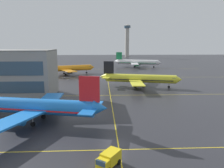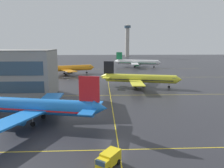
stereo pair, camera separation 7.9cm
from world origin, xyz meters
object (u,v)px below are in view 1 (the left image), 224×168
at_px(airliner_far_left_stand, 137,62).
at_px(airliner_front_gate, 32,106).
at_px(service_truck_red_van, 109,159).
at_px(control_tower, 127,38).
at_px(airliner_third_row, 67,68).
at_px(airliner_second_row, 139,79).

bearing_deg(airliner_far_left_stand, airliner_front_gate, -110.25).
bearing_deg(service_truck_red_van, control_tower, 82.87).
relative_size(airliner_third_row, service_truck_red_van, 7.17).
distance_m(airliner_third_row, airliner_far_left_stand, 58.26).
bearing_deg(service_truck_red_van, airliner_front_gate, 131.50).
xyz_separation_m(airliner_second_row, control_tower, (18.25, 201.58, 20.59)).
distance_m(airliner_far_left_stand, control_tower, 129.44).
height_order(airliner_third_row, service_truck_red_van, airliner_third_row).
relative_size(airliner_front_gate, service_truck_red_van, 7.83).
bearing_deg(control_tower, airliner_far_left_stand, -93.31).
relative_size(airliner_second_row, control_tower, 0.78).
height_order(airliner_far_left_stand, service_truck_red_van, airliner_far_left_stand).
bearing_deg(airliner_second_row, service_truck_red_van, -103.91).
relative_size(airliner_front_gate, control_tower, 0.82).
relative_size(airliner_second_row, airliner_far_left_stand, 0.94).
bearing_deg(control_tower, airliner_front_gate, -101.50).
height_order(service_truck_red_van, control_tower, control_tower).
distance_m(airliner_front_gate, airliner_third_row, 76.68).
height_order(airliner_second_row, airliner_third_row, airliner_second_row).
distance_m(airliner_third_row, control_tower, 173.14).
distance_m(airliner_second_row, service_truck_red_van, 58.78).
relative_size(airliner_third_row, control_tower, 0.75).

